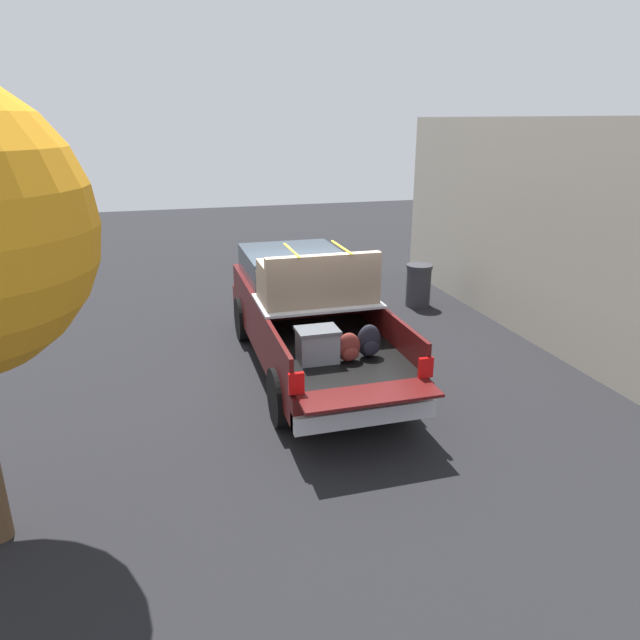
{
  "coord_description": "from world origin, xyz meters",
  "views": [
    {
      "loc": [
        -8.94,
        2.36,
        4.13
      ],
      "look_at": [
        -0.6,
        0.0,
        1.1
      ],
      "focal_mm": 32.32,
      "sensor_mm": 36.0,
      "label": 1
    }
  ],
  "objects": [
    {
      "name": "ground_plane",
      "position": [
        0.0,
        0.0,
        0.0
      ],
      "size": [
        40.0,
        40.0,
        0.0
      ],
      "primitive_type": "plane",
      "color": "black"
    },
    {
      "name": "pickup_truck",
      "position": [
        0.36,
        0.0,
        0.96
      ],
      "size": [
        6.05,
        2.06,
        2.23
      ],
      "color": "#470F0F",
      "rests_on": "ground_plane"
    },
    {
      "name": "building_facade",
      "position": [
        0.5,
        -4.66,
        2.09
      ],
      "size": [
        10.59,
        0.36,
        4.18
      ],
      "primitive_type": "cube",
      "color": "beige",
      "rests_on": "ground_plane"
    },
    {
      "name": "trash_can",
      "position": [
        2.8,
        -3.33,
        0.5
      ],
      "size": [
        0.6,
        0.6,
        0.98
      ],
      "color": "#2D2D33",
      "rests_on": "ground_plane"
    }
  ]
}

